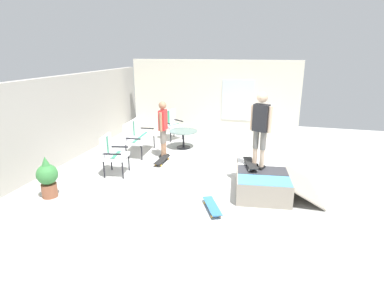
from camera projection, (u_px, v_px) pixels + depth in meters
name	position (u px, v px, depth m)	size (l,w,h in m)	color
ground_plane	(203.00, 176.00, 7.81)	(12.00, 12.00, 0.10)	#B2B2AD
back_wall_cinderblock	(61.00, 120.00, 8.41)	(9.00, 0.20, 2.38)	#ADA89E
house_facade	(213.00, 99.00, 11.02)	(0.23, 6.00, 2.71)	silver
skate_ramp	(263.00, 181.00, 6.84)	(1.80, 1.93, 0.50)	gray
patio_bench	(137.00, 134.00, 9.23)	(1.29, 0.64, 1.02)	black
patio_chair_near_house	(170.00, 122.00, 10.75)	(0.82, 0.79, 1.02)	black
patio_chair_by_wall	(111.00, 151.00, 7.66)	(0.71, 0.65, 1.02)	black
patio_table	(184.00, 136.00, 9.80)	(0.90, 0.90, 0.57)	black
person_watching	(163.00, 125.00, 8.82)	(0.48, 0.25, 1.65)	black
person_skater	(261.00, 125.00, 6.62)	(0.32, 0.45, 1.70)	black
skateboard_by_bench	(162.00, 160.00, 8.59)	(0.80, 0.22, 0.10)	black
skateboard_spare	(212.00, 206.00, 6.06)	(0.81, 0.53, 0.10)	#3372B2
skateboard_on_ramp	(250.00, 163.00, 6.94)	(0.82, 0.41, 0.10)	black
potted_plant	(48.00, 177.00, 6.50)	(0.44, 0.44, 0.92)	brown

